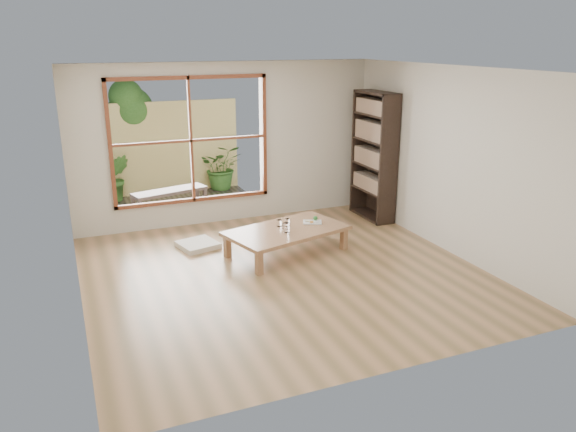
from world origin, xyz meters
The scene contains 15 objects.
ground centered at (0.00, 0.00, 0.00)m, with size 5.00×5.00×0.00m, color tan.
low_table centered at (0.31, 0.65, 0.32)m, with size 1.86×1.35×0.37m.
floor_cushion centered at (-0.81, 1.37, 0.04)m, with size 0.52×0.52×0.08m, color silver.
bookshelf centered at (2.31, 1.68, 1.06)m, with size 0.34×0.96×2.12m, color black.
glass_tall centered at (0.25, 0.51, 0.44)m, with size 0.08×0.08×0.14m, color silver.
glass_mid centered at (0.38, 0.78, 0.42)m, with size 0.07×0.07×0.10m, color silver.
glass_short centered at (0.26, 0.80, 0.41)m, with size 0.07×0.07×0.10m, color silver.
glass_small centered at (0.28, 0.67, 0.40)m, with size 0.06×0.06×0.08m, color silver.
food_tray centered at (0.78, 0.77, 0.39)m, with size 0.32×0.28×0.08m.
deck centered at (-0.60, 3.56, 0.00)m, with size 2.80×2.00×0.05m, color #363027.
garden_bench centered at (-0.85, 3.16, 0.37)m, with size 1.35×0.70×0.41m.
bamboo_fence centered at (-0.60, 4.56, 0.90)m, with size 2.80×0.06×1.80m, color #CFBC6A.
shrub_right centered at (0.44, 4.39, 0.48)m, with size 0.82×0.71×0.91m, color #2F5820.
shrub_left centered at (-1.62, 4.31, 0.46)m, with size 0.48×0.39×0.87m, color #2F5820.
garden_tree centered at (-1.28, 4.86, 1.63)m, with size 1.04×0.85×2.22m.
Camera 1 is at (-2.53, -6.30, 2.95)m, focal length 35.00 mm.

